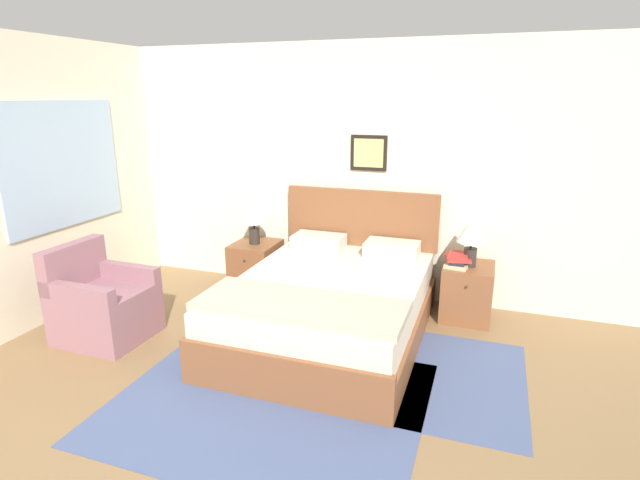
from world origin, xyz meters
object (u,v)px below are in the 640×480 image
at_px(bed, 330,304).
at_px(table_lamp_near_window, 254,214).
at_px(nightstand_near_window, 256,266).
at_px(nightstand_by_door, 467,292).
at_px(table_lamp_by_door, 472,232).
at_px(armchair, 102,305).

relative_size(bed, table_lamp_near_window, 4.46).
height_order(nightstand_near_window, nightstand_by_door, same).
distance_m(nightstand_near_window, table_lamp_by_door, 2.32).
bearing_deg(nightstand_by_door, nightstand_near_window, 180.00).
bearing_deg(table_lamp_near_window, bed, -35.21).
bearing_deg(nightstand_near_window, nightstand_by_door, 0.00).
distance_m(nightstand_near_window, nightstand_by_door, 2.25).
bearing_deg(table_lamp_by_door, bed, -144.85).
bearing_deg(nightstand_near_window, armchair, -117.28).
distance_m(table_lamp_near_window, table_lamp_by_door, 2.24).
bearing_deg(table_lamp_by_door, table_lamp_near_window, 180.00).
bearing_deg(bed, nightstand_near_window, 144.29).
bearing_deg(armchair, table_lamp_near_window, 153.28).
bearing_deg(table_lamp_near_window, nightstand_by_door, 0.42).
relative_size(bed, nightstand_by_door, 4.01).
distance_m(armchair, table_lamp_by_door, 3.40).
bearing_deg(bed, table_lamp_by_door, 35.15).
distance_m(bed, table_lamp_near_window, 1.48).
distance_m(armchair, nightstand_near_window, 1.67).
bearing_deg(armchair, table_lamp_by_door, 116.86).
bearing_deg(bed, table_lamp_near_window, 144.79).
distance_m(nightstand_near_window, table_lamp_near_window, 0.59).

